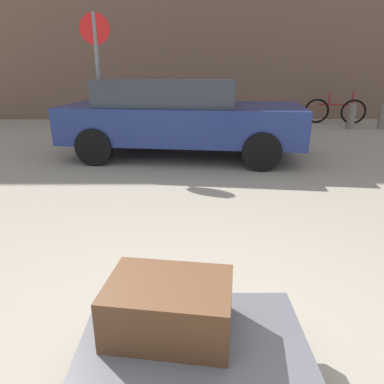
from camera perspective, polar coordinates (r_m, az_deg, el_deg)
luggage_cart at (r=1.94m, az=0.26°, el=-24.33°), size 1.12×0.76×0.34m
suitcase_brown_front_right at (r=1.86m, az=-3.70°, el=-18.01°), size 0.67×0.51×0.28m
parked_car at (r=6.72m, az=-1.98°, el=12.23°), size 4.50×2.36×1.42m
bicycle_leaning at (r=11.66m, az=22.11°, el=12.04°), size 1.73×0.44×0.96m
bollard_kerb_near at (r=10.25m, az=16.30°, el=11.63°), size 0.20×0.20×0.68m
bollard_kerb_mid at (r=10.79m, az=24.38°, el=11.06°), size 0.20×0.20×0.68m
bollard_kerb_far at (r=11.17m, az=28.46°, el=10.69°), size 0.20×0.20×0.68m
no_parking_sign at (r=6.58m, az=-14.90°, el=18.10°), size 0.50×0.07×2.46m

